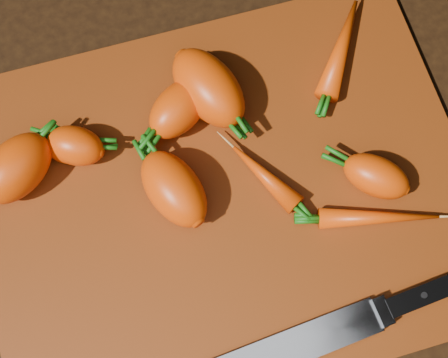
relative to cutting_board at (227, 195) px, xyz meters
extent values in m
cube|color=black|center=(0.00, 0.00, -0.01)|extent=(2.00, 2.00, 0.01)
cube|color=maroon|center=(0.00, 0.00, 0.00)|extent=(0.50, 0.40, 0.01)
ellipsoid|color=#F2490A|center=(-0.20, 0.08, 0.03)|extent=(0.10, 0.09, 0.05)
ellipsoid|color=#F2490A|center=(-0.14, 0.09, 0.03)|extent=(0.07, 0.07, 0.04)
ellipsoid|color=#F2490A|center=(0.01, 0.11, 0.03)|extent=(0.09, 0.11, 0.06)
ellipsoid|color=#F2490A|center=(-0.05, 0.01, 0.03)|extent=(0.08, 0.10, 0.05)
ellipsoid|color=#F2490A|center=(-0.02, 0.09, 0.03)|extent=(0.09, 0.08, 0.05)
ellipsoid|color=#F2490A|center=(-0.14, 0.09, 0.02)|extent=(0.06, 0.04, 0.03)
ellipsoid|color=#F2490A|center=(0.15, -0.03, 0.03)|extent=(0.08, 0.08, 0.04)
ellipsoid|color=#F2490A|center=(0.16, 0.12, 0.02)|extent=(0.09, 0.12, 0.03)
ellipsoid|color=#F2490A|center=(0.14, -0.07, 0.02)|extent=(0.12, 0.05, 0.02)
ellipsoid|color=#F2490A|center=(0.04, 0.00, 0.02)|extent=(0.06, 0.09, 0.02)
cube|color=gray|center=(0.02, -0.16, 0.01)|extent=(0.01, 0.03, 0.01)
cube|color=black|center=(0.08, -0.16, 0.01)|extent=(0.11, 0.03, 0.01)
cylinder|color=#B2B2B7|center=(0.06, -0.16, 0.02)|extent=(0.01, 0.01, 0.00)
camera|label=1|loc=(-0.05, -0.18, 0.62)|focal=50.00mm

